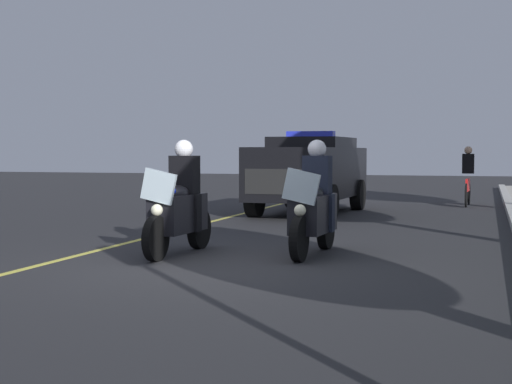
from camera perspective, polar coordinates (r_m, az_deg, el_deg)
name	(u,v)px	position (r m, az deg, el deg)	size (l,w,h in m)	color
ground_plane	(217,265)	(10.37, -2.95, -5.49)	(80.00, 80.00, 0.00)	#28282B
lane_stripe_center	(69,258)	(11.35, -13.90, -4.81)	(48.00, 0.12, 0.01)	#E0D14C
police_motorcycle_lead_left	(179,208)	(11.36, -5.81, -1.20)	(2.14, 0.59, 1.72)	black
police_motorcycle_lead_right	(314,208)	(11.29, 4.36, -1.22)	(2.14, 0.59, 1.72)	black
police_suv	(310,171)	(18.95, 4.06, 1.62)	(4.98, 2.26, 2.05)	black
cyclist_background	(468,176)	(22.26, 15.67, 1.15)	(1.76, 0.33, 1.69)	black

